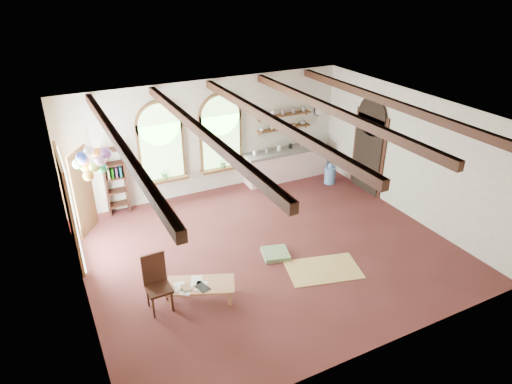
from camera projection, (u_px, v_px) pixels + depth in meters
floor at (269, 249)px, 10.53m from camera, size 8.00×8.00×0.00m
ceiling_beams at (271, 120)px, 9.13m from camera, size 6.20×6.80×0.18m
window_left at (161, 145)px, 11.96m from camera, size 1.30×0.28×2.20m
window_right at (221, 135)px, 12.64m from camera, size 1.30×0.28×2.20m
left_doorway at (69, 209)px, 9.85m from camera, size 0.10×1.90×2.50m
right_doorway at (368, 154)px, 12.82m from camera, size 0.10×1.30×2.40m
kitchen_counter at (286, 164)px, 13.79m from camera, size 2.68×0.62×0.94m
wall_shelf_lower at (284, 128)px, 13.45m from camera, size 1.70×0.24×0.04m
wall_shelf_upper at (284, 115)px, 13.27m from camera, size 1.70×0.24×0.04m
wall_clock at (319, 110)px, 13.85m from camera, size 0.32×0.04×0.32m
bookshelf at (115, 181)px, 11.68m from camera, size 0.53×0.32×1.80m
coffee_table at (201, 286)px, 8.81m from camera, size 1.43×1.06×0.37m
side_chair at (159, 294)px, 8.59m from camera, size 0.46×0.46×1.13m
floor_mat at (323, 269)px, 9.81m from camera, size 1.74×1.32×0.02m
floor_cushion at (276, 254)px, 10.27m from camera, size 0.70×0.70×0.10m
water_jug_a at (325, 163)px, 14.48m from camera, size 0.27×0.27×0.53m
water_jug_b at (330, 174)px, 13.56m from camera, size 0.33×0.33×0.64m
balloon_cluster at (92, 161)px, 9.14m from camera, size 0.75×0.75×1.14m
table_book at (182, 289)px, 8.65m from camera, size 0.18×0.26×0.02m
tablet at (203, 288)px, 8.69m from camera, size 0.26×0.32×0.01m
potted_plant_left at (165, 174)px, 12.23m from camera, size 0.27×0.23×0.30m
potted_plant_right at (223, 163)px, 12.91m from camera, size 0.27×0.23×0.30m
shelf_cup_a at (261, 130)px, 13.12m from camera, size 0.12×0.10×0.10m
shelf_cup_b at (272, 128)px, 13.26m from camera, size 0.10×0.10×0.09m
shelf_bowl_a at (283, 127)px, 13.41m from camera, size 0.22×0.22×0.05m
shelf_bowl_b at (293, 125)px, 13.55m from camera, size 0.20×0.20×0.06m
shelf_vase at (303, 121)px, 13.66m from camera, size 0.18×0.18×0.19m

